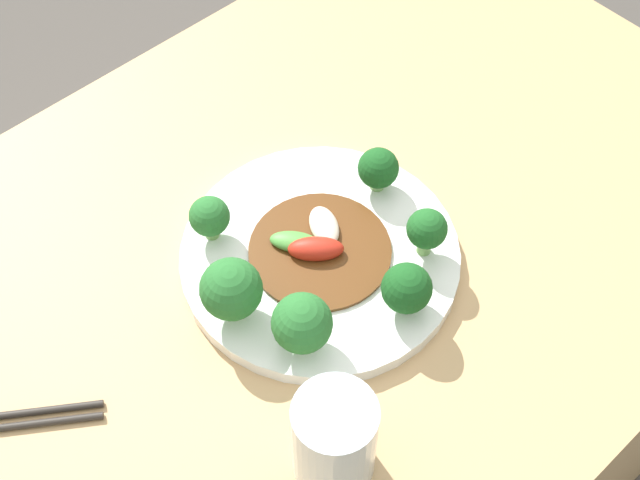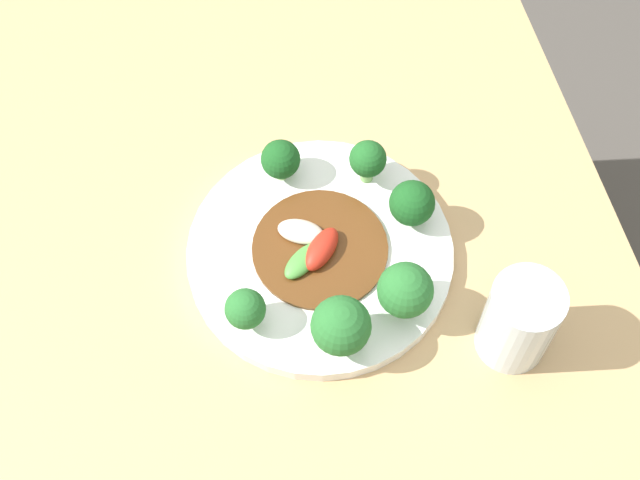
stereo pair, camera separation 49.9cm
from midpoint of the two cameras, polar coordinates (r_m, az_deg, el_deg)
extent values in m
cube|color=tan|center=(1.24, 9.16, -16.86)|extent=(1.07, 0.71, 0.71)
cylinder|color=white|center=(0.90, 13.01, -10.28)|extent=(0.28, 0.28, 0.02)
cylinder|color=#7AAD5B|center=(0.91, 19.75, -9.36)|extent=(0.01, 0.01, 0.02)
sphere|color=#1E5B23|center=(0.89, 20.23, -8.57)|extent=(0.04, 0.04, 0.04)
cylinder|color=#7AAD5B|center=(0.87, 5.87, -8.80)|extent=(0.01, 0.01, 0.01)
sphere|color=#286B2D|center=(0.85, 6.00, -8.06)|extent=(0.04, 0.04, 0.04)
cylinder|color=#89B76B|center=(0.84, 8.22, -14.36)|extent=(0.02, 0.02, 0.02)
sphere|color=#286B2D|center=(0.81, 8.50, -13.51)|extent=(0.06, 0.06, 0.06)
cylinder|color=#89B76B|center=(0.94, 16.27, -5.16)|extent=(0.02, 0.02, 0.01)
sphere|color=#19511E|center=(0.92, 16.61, -4.39)|extent=(0.04, 0.04, 0.04)
cylinder|color=#70A356|center=(0.88, 19.09, -13.38)|extent=(0.02, 0.02, 0.01)
sphere|color=#19511E|center=(0.86, 19.56, -12.70)|extent=(0.05, 0.05, 0.05)
cylinder|color=#70A356|center=(0.84, 13.10, -16.41)|extent=(0.02, 0.02, 0.02)
sphere|color=#286B2D|center=(0.81, 13.52, -15.66)|extent=(0.06, 0.06, 0.06)
cylinder|color=#5B3314|center=(0.89, 13.14, -9.98)|extent=(0.15, 0.15, 0.00)
ellipsoid|color=beige|center=(0.89, 13.25, -8.28)|extent=(0.05, 0.06, 0.01)
ellipsoid|color=#4C933D|center=(0.88, 11.42, -9.41)|extent=(0.05, 0.06, 0.01)
ellipsoid|color=red|center=(0.88, 13.01, -9.99)|extent=(0.06, 0.06, 0.02)
cylinder|color=silver|center=(0.79, 16.84, -23.11)|extent=(0.07, 0.07, 0.11)
camera|label=1|loc=(0.25, 103.34, -35.07)|focal=50.00mm
camera|label=2|loc=(0.25, -76.66, 35.07)|focal=50.00mm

